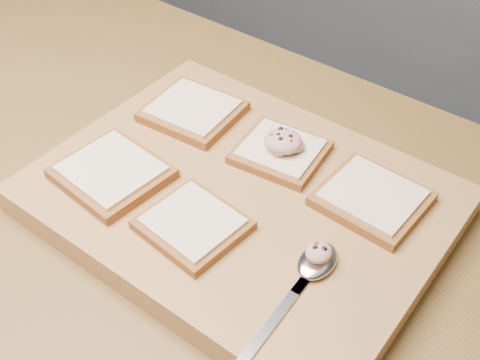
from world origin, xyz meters
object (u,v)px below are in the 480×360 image
object	(u,v)px
tuna_salad_dollop	(283,141)
spoon	(311,270)
cutting_board	(240,200)
bread_far_center	(280,151)

from	to	relation	value
tuna_salad_dollop	spoon	distance (m)	0.20
cutting_board	bread_far_center	xyz separation A→B (m)	(0.00, 0.09, 0.03)
tuna_salad_dollop	spoon	size ratio (longest dim) A/B	0.26
cutting_board	bread_far_center	size ratio (longest dim) A/B	4.06
cutting_board	bread_far_center	world-z (taller)	bread_far_center
bread_far_center	spoon	world-z (taller)	bread_far_center
bread_far_center	spoon	xyz separation A→B (m)	(0.14, -0.15, -0.00)
spoon	cutting_board	bearing A→B (deg)	157.58
cutting_board	bread_far_center	distance (m)	0.09
tuna_salad_dollop	cutting_board	bearing A→B (deg)	-95.00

